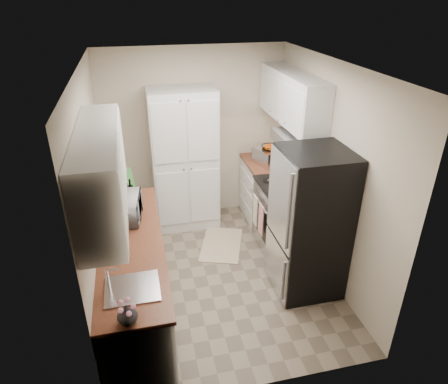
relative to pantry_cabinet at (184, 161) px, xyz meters
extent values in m
plane|color=#7A6B56|center=(0.20, -1.32, -1.00)|extent=(3.20, 3.20, 0.00)
cube|color=beige|center=(0.20, 0.28, 0.25)|extent=(2.60, 0.04, 2.50)
cube|color=beige|center=(0.20, -2.92, 0.25)|extent=(2.60, 0.04, 2.50)
cube|color=beige|center=(-1.10, -1.32, 0.25)|extent=(0.04, 3.20, 2.50)
cube|color=beige|center=(1.50, -1.32, 0.25)|extent=(0.04, 3.20, 2.50)
cube|color=white|center=(0.20, -1.32, 1.50)|extent=(2.60, 3.20, 0.04)
cube|color=silver|center=(-0.93, -2.07, 0.83)|extent=(0.33, 1.60, 0.70)
cube|color=silver|center=(1.33, -0.50, 0.89)|extent=(0.33, 1.55, 0.58)
cube|color=#99999E|center=(1.27, -0.93, 0.52)|extent=(0.45, 0.76, 0.13)
cube|color=#B7B7BC|center=(-0.79, -2.47, -0.07)|extent=(0.45, 0.40, 0.02)
cube|color=brown|center=(-1.09, -1.12, 0.18)|extent=(0.02, 0.22, 0.22)
cube|color=silver|center=(0.00, 0.00, 0.00)|extent=(0.90, 0.55, 2.00)
cube|color=silver|center=(-0.79, -1.75, -0.56)|extent=(0.60, 2.30, 0.88)
cube|color=brown|center=(-0.79, -1.75, -0.10)|extent=(0.63, 2.33, 0.04)
cube|color=silver|center=(1.19, -0.12, -0.56)|extent=(0.60, 0.80, 0.88)
cube|color=brown|center=(1.19, -0.12, -0.10)|extent=(0.63, 0.83, 0.04)
cube|color=#B7B7BC|center=(1.17, -0.93, -0.55)|extent=(0.64, 0.76, 0.90)
cube|color=black|center=(1.17, -0.93, -0.08)|extent=(0.66, 0.78, 0.03)
cube|color=black|center=(1.46, -0.93, 0.02)|extent=(0.06, 0.76, 0.22)
cube|color=pink|center=(0.80, -1.06, -0.45)|extent=(0.01, 0.16, 0.42)
cube|color=beige|center=(0.80, -0.83, -0.45)|extent=(0.01, 0.16, 0.42)
cube|color=#B7B7BC|center=(1.14, -1.73, -0.15)|extent=(0.70, 0.72, 1.70)
imported|color=#B3B3B8|center=(-0.82, -1.29, 0.05)|extent=(0.38, 0.51, 0.26)
cylinder|color=black|center=(-0.75, -0.93, 0.06)|extent=(0.07, 0.07, 0.27)
imported|color=silver|center=(-0.83, -2.83, 0.00)|extent=(0.18, 0.18, 0.16)
cube|color=#327F31|center=(-0.76, -0.73, 0.08)|extent=(0.11, 0.24, 0.32)
cube|color=silver|center=(1.17, -0.19, 0.03)|extent=(0.41, 0.47, 0.23)
cube|color=#CBB48E|center=(0.37, -0.72, -0.99)|extent=(0.76, 0.95, 0.01)
camera|label=1|loc=(-0.63, -5.16, 2.17)|focal=32.00mm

